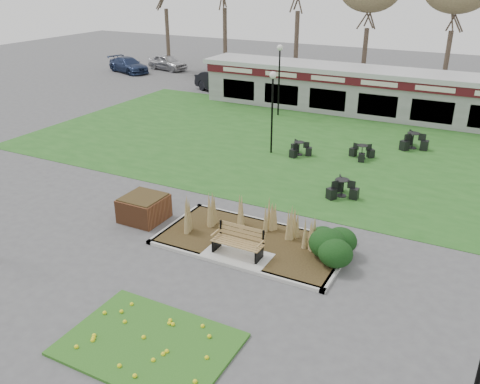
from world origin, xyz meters
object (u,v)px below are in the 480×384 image
at_px(food_pavilion, 384,93).
at_px(bistro_set_d, 342,190).
at_px(lamp_post_mid_left, 273,95).
at_px(bistro_set_c, 299,151).
at_px(car_blue, 128,65).
at_px(brick_planter, 144,208).
at_px(lamp_post_far_left, 279,64).
at_px(bistro_set_b, 412,143).
at_px(car_silver, 167,62).
at_px(car_black, 221,82).
at_px(park_bench, 239,241).
at_px(bistro_set_a, 362,154).

xyz_separation_m(food_pavilion, bistro_set_d, (1.53, -13.49, -1.21)).
distance_m(lamp_post_mid_left, bistro_set_c, 3.11).
bearing_deg(car_blue, bistro_set_c, -102.95).
distance_m(brick_planter, food_pavilion, 19.49).
bearing_deg(lamp_post_far_left, bistro_set_c, -58.52).
height_order(bistro_set_b, car_silver, car_silver).
xyz_separation_m(car_silver, car_black, (9.13, -6.00, 0.08)).
distance_m(lamp_post_far_left, car_blue, 19.62).
bearing_deg(bistro_set_d, lamp_post_mid_left, 143.12).
xyz_separation_m(bistro_set_c, car_blue, (-22.06, 13.87, 0.42)).
relative_size(food_pavilion, car_silver, 5.93).
distance_m(bistro_set_c, car_black, 14.92).
distance_m(park_bench, bistro_set_d, 6.42).
relative_size(brick_planter, lamp_post_mid_left, 0.36).
xyz_separation_m(lamp_post_far_left, bistro_set_a, (6.98, -5.61, -2.98)).
distance_m(bistro_set_a, car_silver, 27.47).
distance_m(bistro_set_b, car_silver, 27.70).
bearing_deg(lamp_post_far_left, bistro_set_a, -38.77).
xyz_separation_m(lamp_post_far_left, bistro_set_d, (7.46, -10.52, -2.96)).
bearing_deg(food_pavilion, bistro_set_d, -83.54).
bearing_deg(brick_planter, bistro_set_b, 60.74).
bearing_deg(lamp_post_mid_left, lamp_post_far_left, 110.90).
height_order(lamp_post_mid_left, bistro_set_c, lamp_post_mid_left).
height_order(bistro_set_a, bistro_set_c, bistro_set_a).
bearing_deg(bistro_set_d, lamp_post_far_left, 125.35).
relative_size(brick_planter, lamp_post_far_left, 0.34).
relative_size(bistro_set_a, bistro_set_b, 0.80).
distance_m(food_pavilion, car_black, 12.49).
xyz_separation_m(lamp_post_far_left, bistro_set_c, (4.02, -6.57, -2.98)).
relative_size(brick_planter, bistro_set_d, 1.08).
distance_m(bistro_set_d, car_black, 20.15).
height_order(food_pavilion, car_black, food_pavilion).
relative_size(bistro_set_d, car_blue, 0.30).
distance_m(food_pavilion, car_silver, 22.69).
bearing_deg(bistro_set_a, car_silver, 145.38).
bearing_deg(bistro_set_b, park_bench, -102.07).
bearing_deg(lamp_post_far_left, car_silver, 147.38).
bearing_deg(bistro_set_d, bistro_set_b, 79.33).
bearing_deg(bistro_set_a, food_pavilion, 96.94).
bearing_deg(car_black, brick_planter, -134.07).
distance_m(park_bench, car_black, 24.19).
bearing_deg(brick_planter, bistro_set_a, 62.36).
xyz_separation_m(car_silver, car_blue, (-2.41, -2.69, -0.04)).
bearing_deg(bistro_set_c, bistro_set_d, -48.97).
bearing_deg(food_pavilion, bistro_set_b, -62.83).
distance_m(lamp_post_far_left, car_black, 8.01).
relative_size(park_bench, food_pavilion, 0.07).
bearing_deg(food_pavilion, lamp_post_far_left, -153.48).
relative_size(lamp_post_mid_left, car_blue, 0.90).
relative_size(bistro_set_a, bistro_set_d, 0.89).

